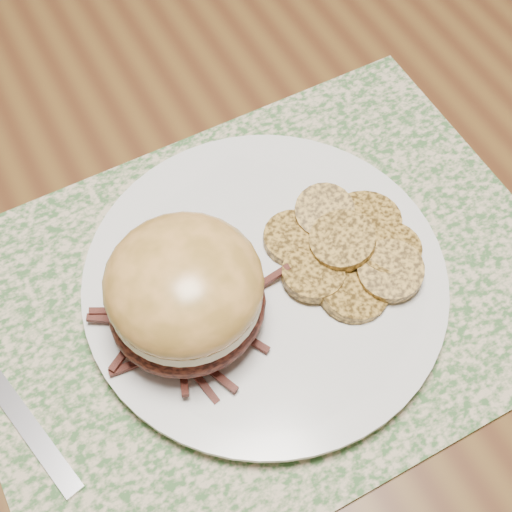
{
  "coord_description": "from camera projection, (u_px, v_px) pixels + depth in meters",
  "views": [
    {
      "loc": [
        0.13,
        -0.42,
        1.24
      ],
      "look_at": [
        0.25,
        -0.19,
        0.79
      ],
      "focal_mm": 50.0,
      "sensor_mm": 36.0,
      "label": 1
    }
  ],
  "objects": [
    {
      "name": "ground",
      "position": [
        77.0,
        464.0,
        1.23
      ],
      "size": [
        3.5,
        3.5,
        0.0
      ],
      "primitive_type": "plane",
      "color": "brown",
      "rests_on": "ground"
    },
    {
      "name": "pork_sandwich",
      "position": [
        185.0,
        293.0,
        0.48
      ],
      "size": [
        0.12,
        0.11,
        0.09
      ],
      "rotation": [
        0.0,
        0.0,
        0.07
      ],
      "color": "black",
      "rests_on": "dinner_plate"
    },
    {
      "name": "roasted_potatoes",
      "position": [
        348.0,
        249.0,
        0.54
      ],
      "size": [
        0.13,
        0.13,
        0.03
      ],
      "color": "#AF8233",
      "rests_on": "dinner_plate"
    },
    {
      "name": "placemat",
      "position": [
        265.0,
        291.0,
        0.55
      ],
      "size": [
        0.45,
        0.33,
        0.0
      ],
      "primitive_type": "cube",
      "color": "#3B6333",
      "rests_on": "dining_table"
    },
    {
      "name": "dinner_plate",
      "position": [
        265.0,
        282.0,
        0.54
      ],
      "size": [
        0.26,
        0.26,
        0.02
      ],
      "primitive_type": "cylinder",
      "color": "silver",
      "rests_on": "placemat"
    },
    {
      "name": "fork",
      "position": [
        8.0,
        399.0,
        0.5
      ],
      "size": [
        0.05,
        0.17,
        0.0
      ],
      "rotation": [
        0.0,
        0.0,
        0.22
      ],
      "color": "silver",
      "rests_on": "placemat"
    }
  ]
}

